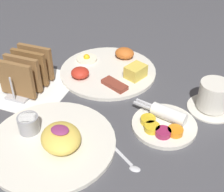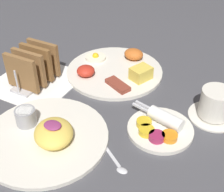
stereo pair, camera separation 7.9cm
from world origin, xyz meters
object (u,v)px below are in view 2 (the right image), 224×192
Objects in this scene: plate_foreground at (46,134)px; toast_rack at (33,66)px; plate_breakfast at (116,70)px; plate_condiments at (160,127)px; coffee_cup at (215,105)px.

plate_foreground is 1.93× the size of toast_rack.
plate_foreground is at bearing -91.77° from plate_breakfast.
plate_breakfast is at bearing 88.23° from plate_foreground.
toast_rack reaches higher than plate_condiments.
plate_foreground reaches higher than plate_condiments.
coffee_cup is (0.31, 0.25, 0.02)m from plate_foreground.
plate_foreground is 0.40m from coffee_cup.
toast_rack is 0.49m from coffee_cup.
plate_condiments is at bearing -131.30° from coffee_cup.
plate_condiments is (0.21, -0.18, 0.00)m from plate_breakfast.
plate_breakfast is at bearing 167.24° from coffee_cup.
coffee_cup is (0.30, -0.07, 0.03)m from plate_breakfast.
plate_condiments is at bearing 33.46° from plate_foreground.
plate_breakfast is 0.24m from toast_rack.
plate_foreground reaches higher than plate_breakfast.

